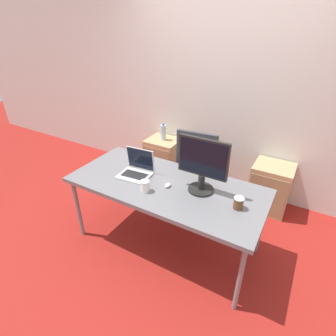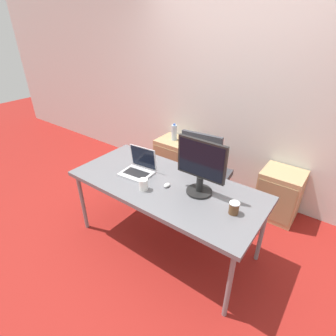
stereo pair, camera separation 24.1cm
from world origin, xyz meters
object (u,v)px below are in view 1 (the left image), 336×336
Objects in this scene: water_bottle at (163,132)px; laptop_center at (137,170)px; cabinet_right at (270,187)px; coffee_cup_brown at (238,203)px; office_chair at (199,180)px; coffee_cup_white at (145,186)px; cabinet_left at (163,159)px; monitor at (203,165)px; mouse at (168,185)px.

laptop_center is at bearing -71.47° from water_bottle.
coffee_cup_brown reaches higher than cabinet_right.
office_chair is 1.00m from coffee_cup_white.
cabinet_right is (0.75, 0.44, -0.11)m from office_chair.
coffee_cup_white is at bearing -65.21° from cabinet_left.
cabinet_left is 1.67m from monitor.
laptop_center is at bearing 178.71° from coffee_cup_brown.
cabinet_left is 5.66× the size of coffee_cup_white.
coffee_cup_white is at bearing -130.90° from mouse.
laptop_center reaches higher than cabinet_left.
coffee_cup_brown is at bearing -48.63° from office_chair.
coffee_cup_white is at bearing -65.25° from water_bottle.
water_bottle is 1.85m from coffee_cup_brown.
monitor is at bearing 19.20° from mouse.
laptop_center is 3.03× the size of coffee_cup_white.
cabinet_right is at bearing -0.08° from water_bottle.
water_bottle is (-1.52, 0.00, 0.41)m from cabinet_right.
water_bottle is 2.29× the size of coffee_cup_brown.
mouse is at bearing 49.10° from coffee_cup_white.
monitor is at bearing -66.45° from office_chair.
office_chair reaches higher than mouse.
coffee_cup_brown is (0.37, -0.09, -0.21)m from monitor.
monitor is (0.66, 0.07, 0.21)m from laptop_center.
mouse reaches higher than cabinet_left.
mouse is 0.67× the size of coffee_cup_white.
monitor reaches higher than water_bottle.
office_chair is at bearing 131.37° from coffee_cup_brown.
office_chair is 0.88m from cabinet_right.
monitor reaches higher than coffee_cup_brown.
mouse is 0.22m from coffee_cup_white.
cabinet_right is 2.55× the size of water_bottle.
cabinet_right is at bearing 30.24° from office_chair.
cabinet_right is 1.58m from water_bottle.
office_chair is at bearing -29.94° from water_bottle.
coffee_cup_white reaches higher than water_bottle.
mouse is (-0.00, -0.75, 0.35)m from office_chair.
laptop_center reaches higher than water_bottle.
coffee_cup_white is at bearing -39.77° from laptop_center.
laptop_center reaches higher than mouse.
office_chair is 1.81× the size of cabinet_right.
coffee_cup_brown is (0.65, 0.01, 0.04)m from mouse.
laptop_center is (0.39, -1.16, 0.09)m from water_bottle.
water_bottle is at bearing 114.75° from coffee_cup_white.
laptop_center is (-1.13, -1.16, 0.50)m from cabinet_right.
office_chair is at bearing -149.76° from cabinet_right.
water_bottle reaches higher than cabinet_right.
cabinet_right is 5.66× the size of coffee_cup_white.
cabinet_right is 1.38m from monitor.
coffee_cup_white is (-0.14, -0.91, 0.38)m from office_chair.
cabinet_left and cabinet_right have the same top height.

